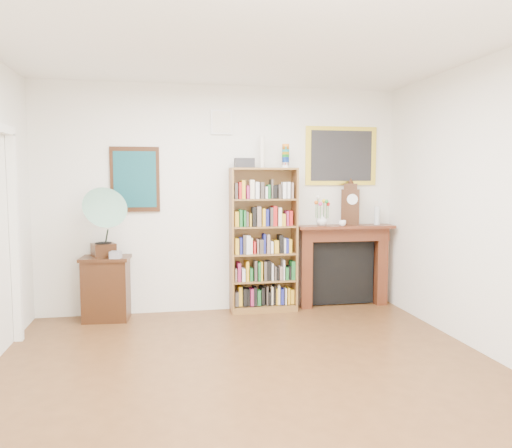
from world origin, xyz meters
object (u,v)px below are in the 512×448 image
(bookshelf, at_px, (263,232))
(gramophone, at_px, (101,218))
(flower_vase, at_px, (322,220))
(teacup, at_px, (342,223))
(fireplace, at_px, (343,259))
(bottle_right, at_px, (378,217))
(mantel_clock, at_px, (350,205))
(side_cabinet, at_px, (106,288))
(cd_stack, at_px, (116,255))
(bottle_left, at_px, (377,215))

(bookshelf, relative_size, gramophone, 2.54)
(bookshelf, distance_m, flower_vase, 0.77)
(teacup, bearing_deg, fireplace, 63.34)
(gramophone, distance_m, bottle_right, 3.45)
(teacup, height_order, bottle_right, bottle_right)
(mantel_clock, distance_m, bottle_right, 0.40)
(bookshelf, height_order, fireplace, bookshelf)
(bookshelf, xyz_separation_m, teacup, (1.01, -0.06, 0.10))
(gramophone, height_order, teacup, gramophone)
(side_cabinet, height_order, bottle_right, bottle_right)
(mantel_clock, bearing_deg, cd_stack, -150.87)
(gramophone, bearing_deg, bookshelf, -15.82)
(teacup, bearing_deg, side_cabinet, 179.79)
(side_cabinet, relative_size, cd_stack, 6.27)
(bookshelf, height_order, cd_stack, bookshelf)
(gramophone, bearing_deg, flower_vase, -16.67)
(cd_stack, bearing_deg, gramophone, 163.34)
(mantel_clock, distance_m, flower_vase, 0.44)
(fireplace, height_order, flower_vase, flower_vase)
(side_cabinet, distance_m, teacup, 2.99)
(bottle_right, bearing_deg, mantel_clock, 176.50)
(side_cabinet, bearing_deg, bottle_left, 6.20)
(teacup, bearing_deg, bottle_left, 10.95)
(bookshelf, distance_m, fireplace, 1.14)
(fireplace, relative_size, cd_stack, 10.56)
(side_cabinet, relative_size, teacup, 8.26)
(bookshelf, height_order, gramophone, bookshelf)
(flower_vase, height_order, teacup, flower_vase)
(mantel_clock, distance_m, teacup, 0.30)
(mantel_clock, height_order, bottle_left, mantel_clock)
(flower_vase, bearing_deg, gramophone, -176.34)
(bookshelf, xyz_separation_m, gramophone, (-1.92, -0.15, 0.21))
(bookshelf, distance_m, gramophone, 1.93)
(gramophone, xyz_separation_m, bottle_left, (3.43, 0.19, -0.03))
(gramophone, relative_size, cd_stack, 6.76)
(gramophone, distance_m, teacup, 2.92)
(mantel_clock, xyz_separation_m, flower_vase, (-0.40, -0.04, -0.18))
(fireplace, distance_m, cd_stack, 2.86)
(flower_vase, xyz_separation_m, teacup, (0.24, -0.08, -0.04))
(fireplace, bearing_deg, bottle_right, -2.08)
(bookshelf, bearing_deg, cd_stack, -173.34)
(gramophone, distance_m, bottle_left, 3.43)
(cd_stack, xyz_separation_m, teacup, (2.77, 0.13, 0.30))
(gramophone, height_order, flower_vase, gramophone)
(cd_stack, relative_size, flower_vase, 0.83)
(teacup, bearing_deg, gramophone, -178.28)
(bookshelf, height_order, teacup, bookshelf)
(bookshelf, distance_m, side_cabinet, 1.99)
(teacup, bearing_deg, flower_vase, 160.99)
(gramophone, xyz_separation_m, bottle_right, (3.44, 0.19, -0.05))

